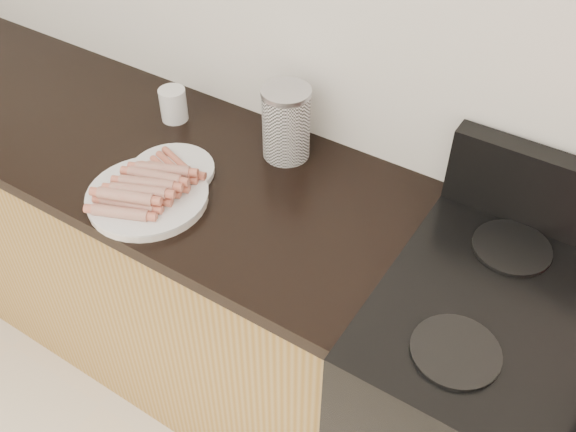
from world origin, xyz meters
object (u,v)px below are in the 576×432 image
Objects in this scene: canister at (286,123)px; mug at (173,105)px; side_plate at (172,171)px; main_plate at (148,198)px.

canister is 0.37m from mug.
canister reaches higher than side_plate.
side_plate is 0.26m from mug.
main_plate is 3.10× the size of mug.
canister is at bearing 5.28° from mug.
main_plate is 1.35× the size of side_plate.
side_plate is (-0.02, 0.12, -0.00)m from main_plate.
mug is (-0.16, 0.20, 0.04)m from side_plate.
main_plate is 0.12m from side_plate.
main_plate reaches higher than side_plate.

